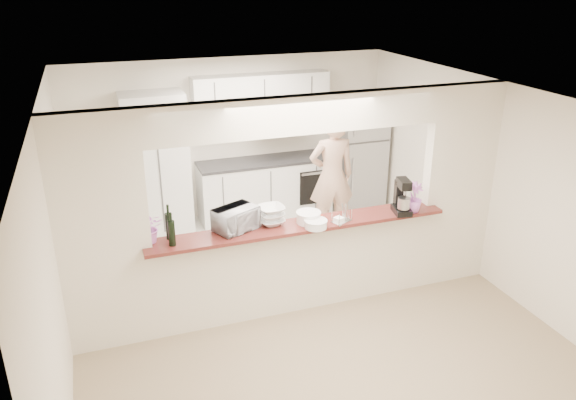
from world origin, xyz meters
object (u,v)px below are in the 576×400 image
toaster_oven (236,219)px  person (332,177)px  refrigerator (358,156)px  stand_mixer (402,198)px

toaster_oven → person: bearing=16.5°
refrigerator → stand_mixer: (-0.85, -2.79, 0.42)m
toaster_oven → person: (1.84, 1.62, -0.29)m
stand_mixer → person: (-0.07, 1.81, -0.35)m
person → toaster_oven: bearing=46.0°
toaster_oven → refrigerator: bearing=18.4°
refrigerator → person: (-0.91, -0.98, 0.07)m
toaster_oven → stand_mixer: bearing=-30.5°
toaster_oven → person: size_ratio=0.24×
toaster_oven → stand_mixer: (1.90, -0.19, 0.06)m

